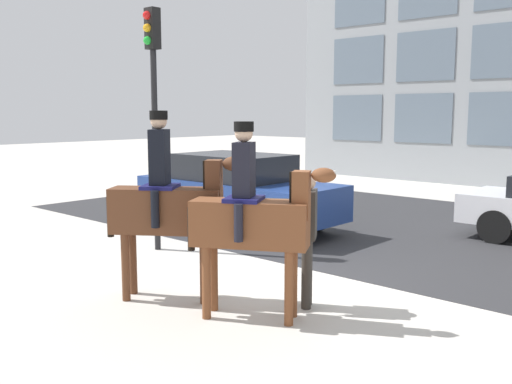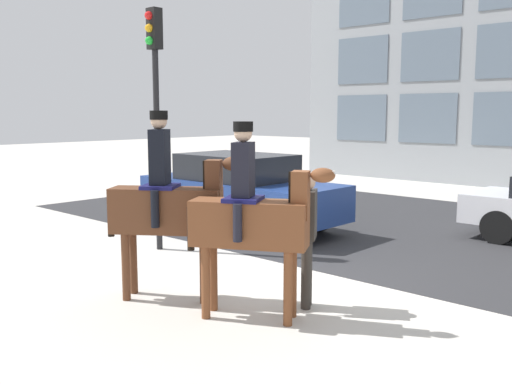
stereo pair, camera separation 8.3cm
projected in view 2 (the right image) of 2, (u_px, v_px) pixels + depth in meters
name	position (u px, v px, depth m)	size (l,w,h in m)	color
ground_plane	(296.00, 278.00, 8.85)	(80.00, 80.00, 0.00)	beige
road_surface	(433.00, 231.00, 12.31)	(19.06, 8.50, 0.01)	#2D2D30
mounted_horse_lead	(169.00, 204.00, 7.70)	(1.69, 1.34, 2.57)	#59331E
mounted_horse_companion	(252.00, 218.00, 6.95)	(1.69, 1.13, 2.44)	brown
pedestrian_bystander	(306.00, 230.00, 7.38)	(0.72, 0.77, 1.76)	#332D28
street_car_near_lane	(239.00, 191.00, 12.54)	(4.75, 1.95, 1.64)	navy
traffic_light	(155.00, 92.00, 10.29)	(0.24, 0.29, 4.38)	black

